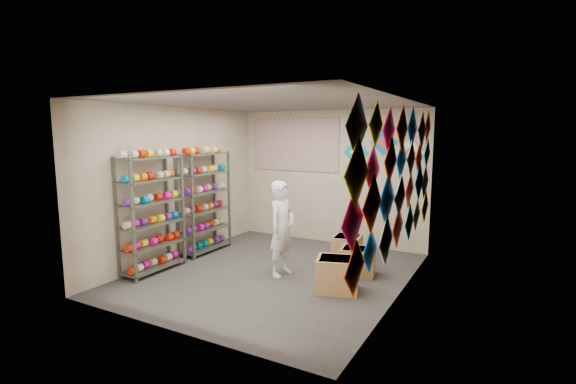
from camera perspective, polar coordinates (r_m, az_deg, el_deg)
The scene contains 12 objects.
ground at distance 6.88m, azimuth -1.97°, elevation -11.05°, with size 4.50×4.50×0.00m, color #312D2A.
room_walls at distance 6.52m, azimuth -2.04°, elevation 2.73°, with size 4.50×4.50×4.50m.
shelf_rack_front at distance 7.08m, azimuth -18.15°, elevation -2.93°, with size 0.40×1.10×1.90m, color #4C5147.
shelf_rack_back at distance 8.00m, azimuth -11.37°, elevation -1.42°, with size 0.40×1.10×1.90m, color #4C5147.
string_spools at distance 7.51m, azimuth -14.57°, elevation -1.42°, with size 0.12×2.36×0.12m.
kite_wall_display at distance 5.72m, azimuth 14.99°, elevation 1.66°, with size 0.05×4.23×2.02m.
back_wall_kites at distance 8.13m, azimuth 12.87°, elevation 5.74°, with size 1.58×0.02×0.73m.
poster at distance 8.83m, azimuth 0.90°, elevation 6.48°, with size 2.00×0.01×1.10m, color #60489D.
shopkeeper at distance 6.61m, azimuth -0.83°, elevation -5.02°, with size 0.42×0.59×1.51m, color silver.
carton_a at distance 6.12m, azimuth 6.76°, elevation -11.14°, with size 0.58×0.49×0.49m, color #9D7844.
carton_b at distance 6.84m, azimuth 9.51°, elevation -9.34°, with size 0.53×0.43×0.43m, color #9D7844.
carton_c at distance 7.51m, azimuth 8.07°, elevation -7.65°, with size 0.47×0.51×0.45m, color #9D7844.
Camera 1 is at (3.32, -5.58, 2.27)m, focal length 26.00 mm.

